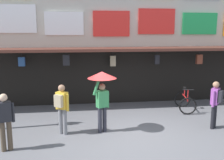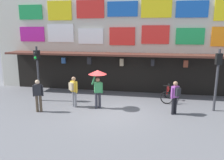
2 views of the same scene
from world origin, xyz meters
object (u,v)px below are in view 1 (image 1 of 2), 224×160
at_px(bicycle_parked, 185,102).
at_px(pedestrian_in_red, 62,106).
at_px(pedestrian_with_umbrella, 102,85).
at_px(pedestrian_in_white, 216,101).
at_px(pedestrian_in_purple, 5,119).

height_order(bicycle_parked, pedestrian_in_red, pedestrian_in_red).
relative_size(bicycle_parked, pedestrian_with_umbrella, 0.61).
xyz_separation_m(bicycle_parked, pedestrian_in_white, (0.19, -2.11, 0.59)).
height_order(pedestrian_in_white, pedestrian_with_umbrella, pedestrian_with_umbrella).
height_order(pedestrian_in_red, pedestrian_with_umbrella, pedestrian_with_umbrella).
relative_size(pedestrian_in_red, pedestrian_with_umbrella, 0.81).
relative_size(bicycle_parked, pedestrian_in_purple, 0.76).
bearing_deg(bicycle_parked, pedestrian_in_purple, -155.63).
xyz_separation_m(pedestrian_in_red, pedestrian_with_umbrella, (1.33, 0.03, 0.66)).
xyz_separation_m(pedestrian_in_white, pedestrian_in_purple, (-6.79, -0.88, -0.04)).
bearing_deg(pedestrian_with_umbrella, pedestrian_in_purple, -159.80).
relative_size(bicycle_parked, pedestrian_in_white, 0.76).
distance_m(pedestrian_in_white, pedestrian_in_red, 5.28).
bearing_deg(pedestrian_in_purple, pedestrian_with_umbrella, 20.20).
relative_size(bicycle_parked, pedestrian_in_red, 0.76).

